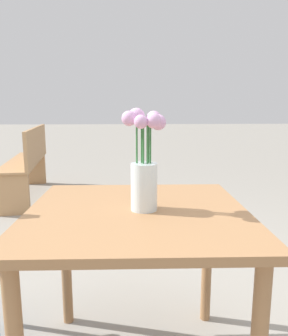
# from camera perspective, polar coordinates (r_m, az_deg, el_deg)

# --- Properties ---
(table_front) EXTENTS (0.85, 0.83, 0.71)m
(table_front) POSITION_cam_1_polar(r_m,az_deg,el_deg) (1.28, -1.19, -11.71)
(table_front) COLOR #9E7047
(table_front) RESTS_ON ground_plane
(flower_vase) EXTENTS (0.16, 0.13, 0.38)m
(flower_vase) POSITION_cam_1_polar(r_m,az_deg,el_deg) (1.21, 0.07, -0.13)
(flower_vase) COLOR silver
(flower_vase) RESTS_ON table_front
(bench_near) EXTENTS (0.55, 1.57, 0.85)m
(bench_near) POSITION_cam_1_polar(r_m,az_deg,el_deg) (4.21, -19.28, 1.35)
(bench_near) COLOR tan
(bench_near) RESTS_ON ground_plane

